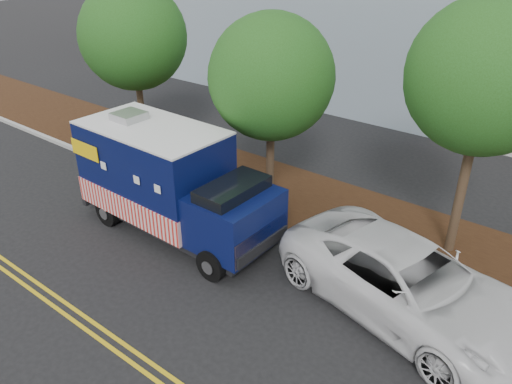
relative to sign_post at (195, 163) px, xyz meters
The scene contains 11 objects.
ground 3.36m from the sign_post, 33.86° to the right, with size 120.00×120.00×0.00m, color black.
curb 2.86m from the sign_post, ahead, with size 120.00×0.18×0.15m, color #9E9E99.
mulch_strip 3.34m from the sign_post, 33.82° to the left, with size 120.00×4.00×0.15m, color black.
centerline_near 6.83m from the sign_post, 67.17° to the right, with size 120.00×0.10×0.01m, color gold.
centerline_far 7.06m from the sign_post, 67.97° to the right, with size 120.00×0.10×0.01m, color gold.
tree_a 5.87m from the sign_post, 161.04° to the left, with size 4.07×4.07×6.71m.
tree_b 4.08m from the sign_post, 23.05° to the left, with size 3.83×3.83×6.26m.
tree_c 9.27m from the sign_post, 12.70° to the left, with size 3.88×3.88×7.07m.
sign_post is the anchor object (origin of this frame).
food_truck 2.32m from the sign_post, 65.49° to the right, with size 6.58×2.58×3.45m.
white_car 8.26m from the sign_post, ahead, with size 2.97×6.44×1.79m, color silver.
Camera 1 is at (8.52, -9.17, 8.28)m, focal length 35.00 mm.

